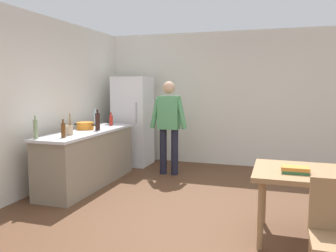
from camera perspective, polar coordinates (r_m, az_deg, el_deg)
name	(u,v)px	position (r m, az deg, el deg)	size (l,w,h in m)	color
ground_plane	(196,216)	(4.44, 4.72, -14.75)	(14.00, 14.00, 0.00)	brown
wall_back	(231,99)	(7.09, 10.37, 4.42)	(6.40, 0.12, 2.70)	silver
wall_left	(30,104)	(5.51, -21.98, 3.40)	(0.12, 5.60, 2.70)	silver
kitchen_counter	(88,158)	(5.77, -13.13, -5.17)	(0.64, 2.20, 0.90)	gray
refrigerator	(133,121)	(7.06, -5.85, 0.83)	(0.70, 0.67, 1.80)	white
person	(169,121)	(6.20, 0.14, 0.77)	(0.70, 0.22, 1.70)	#1E1E2D
dining_table	(324,179)	(3.88, 24.54, -8.10)	(1.40, 0.90, 0.75)	#9E754C
cooking_pot	(85,126)	(5.86, -13.61, 0.04)	(0.40, 0.28, 0.12)	orange
utensil_jar	(69,130)	(5.25, -16.11, -0.59)	(0.11, 0.11, 0.32)	tan
bottle_vinegar_tall	(35,129)	(5.01, -21.20, -0.47)	(0.06, 0.06, 0.32)	gray
bottle_beer_brown	(63,130)	(5.02, -17.05, -0.64)	(0.06, 0.06, 0.26)	#5B3314
bottle_water_clear	(95,119)	(6.39, -11.99, 1.22)	(0.07, 0.07, 0.30)	silver
bottle_wine_dark	(98,121)	(5.68, -11.65, 0.75)	(0.08, 0.08, 0.34)	black
bottle_sauce_red	(111,120)	(6.33, -9.45, 0.96)	(0.06, 0.06, 0.24)	#B22319
book_stack	(295,170)	(3.71, 20.41, -6.84)	(0.27, 0.18, 0.07)	#387A47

